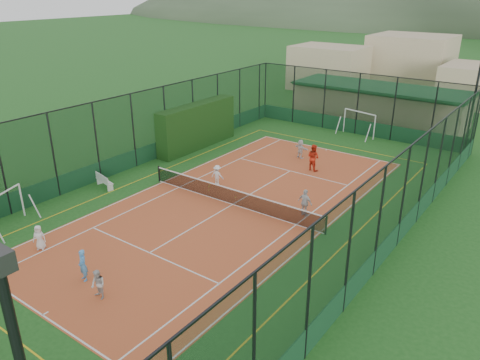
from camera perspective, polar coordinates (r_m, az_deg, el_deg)
The scene contains 18 objects.
ground at distance 26.44m, azimuth -0.91°, elevation -3.02°, with size 300.00×300.00×0.00m, color #1E531C.
court_slab at distance 26.44m, azimuth -0.91°, elevation -3.01°, with size 11.17×23.97×0.01m, color #C64D2C.
tennis_net at distance 26.22m, azimuth -0.92°, elevation -1.98°, with size 11.67×0.12×1.06m, color black, non-canonical shape.
perimeter_fence at distance 25.46m, azimuth -0.94°, elevation 2.06°, with size 18.12×34.12×5.00m, color black, non-canonical shape.
floodlight_ne at distance 36.81m, azimuth 26.64°, elevation 8.79°, with size 0.60×0.26×8.25m, color black, non-canonical shape.
clubhouse at distance 44.56m, azimuth 16.56°, elevation 8.91°, with size 15.20×7.20×3.15m, color tan, non-canonical shape.
hedge_left at distance 35.59m, azimuth -5.23°, elevation 6.60°, with size 1.15×7.64×3.34m, color black.
white_bench at distance 29.68m, azimuth -16.20°, elevation -0.05°, with size 1.62×0.45×0.91m, color white, non-canonical shape.
futsal_goal_near at distance 26.45m, azimuth -26.86°, elevation -3.43°, with size 0.83×2.86×1.85m, color white, non-canonical shape.
futsal_goal_far at distance 39.69m, azimuth 14.30°, elevation 6.66°, with size 3.07×0.89×1.98m, color white, non-canonical shape.
child_near_left at distance 23.82m, azimuth -23.28°, elevation -6.44°, with size 0.59×0.38×1.21m, color white.
child_near_mid at distance 20.77m, azimuth -18.62°, elevation -9.83°, with size 0.51×0.34×1.41m, color #52A0EA.
child_near_right at distance 19.53m, azimuth -16.91°, elevation -12.11°, with size 0.61×0.48×1.26m, color silver.
child_far_left at distance 28.84m, azimuth -2.78°, elevation 0.61°, with size 0.82×0.47×1.27m, color white.
child_far_right at distance 25.13m, azimuth 7.94°, elevation -2.76°, with size 0.88×0.37×1.51m, color silver.
child_far_back at distance 33.64m, azimuth 7.38°, elevation 3.79°, with size 1.25×0.40×1.35m, color white.
coach at distance 31.42m, azimuth 8.92°, elevation 2.75°, with size 0.87×0.68×1.79m, color red.
tennis_balls at distance 28.29m, azimuth -3.00°, elevation -1.17°, with size 2.44×0.72×0.07m.
Camera 1 is at (14.39, -19.00, 11.45)m, focal length 35.00 mm.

